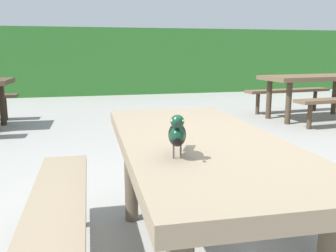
% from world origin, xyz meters
% --- Properties ---
extents(hedge_wall, '(28.00, 2.15, 1.72)m').
position_xyz_m(hedge_wall, '(0.00, 9.14, 0.86)').
color(hedge_wall, '#2D6B28').
rests_on(hedge_wall, ground).
extents(picnic_table_foreground, '(1.74, 1.83, 0.74)m').
position_xyz_m(picnic_table_foreground, '(-0.26, -0.03, 0.56)').
color(picnic_table_foreground, '#84725B').
rests_on(picnic_table_foreground, ground).
extents(bird_grackle, '(0.12, 0.28, 0.18)m').
position_xyz_m(bird_grackle, '(-0.47, -0.38, 0.84)').
color(bird_grackle, black).
rests_on(bird_grackle, picnic_table_foreground).
extents(picnic_table_mid_left, '(1.86, 1.83, 0.74)m').
position_xyz_m(picnic_table_mid_left, '(3.10, 3.84, 0.56)').
color(picnic_table_mid_left, brown).
rests_on(picnic_table_mid_left, ground).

